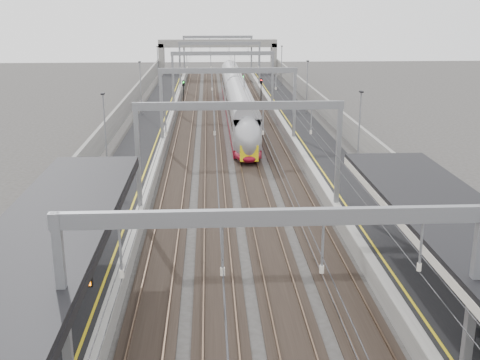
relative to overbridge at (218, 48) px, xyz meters
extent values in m
cube|color=black|center=(-8.00, -55.00, -4.81)|extent=(4.00, 120.00, 1.00)
cube|color=black|center=(8.00, -55.00, -4.81)|extent=(4.00, 120.00, 1.00)
cube|color=black|center=(-4.50, -55.00, -5.27)|extent=(2.40, 140.00, 0.08)
cube|color=brown|center=(-5.22, -55.00, -5.18)|extent=(0.07, 140.00, 0.14)
cube|color=brown|center=(-3.78, -55.00, -5.18)|extent=(0.07, 140.00, 0.14)
cube|color=black|center=(-1.50, -55.00, -5.27)|extent=(2.40, 140.00, 0.08)
cube|color=brown|center=(-2.22, -55.00, -5.18)|extent=(0.07, 140.00, 0.14)
cube|color=brown|center=(-0.78, -55.00, -5.18)|extent=(0.07, 140.00, 0.14)
cube|color=black|center=(1.50, -55.00, -5.27)|extent=(2.40, 140.00, 0.08)
cube|color=brown|center=(0.78, -55.00, -5.18)|extent=(0.07, 140.00, 0.14)
cube|color=brown|center=(2.22, -55.00, -5.18)|extent=(0.07, 140.00, 0.14)
cube|color=black|center=(4.50, -55.00, -5.27)|extent=(2.40, 140.00, 0.08)
cube|color=brown|center=(3.78, -55.00, -5.18)|extent=(0.07, 140.00, 0.14)
cube|color=brown|center=(5.22, -55.00, -5.18)|extent=(0.07, 140.00, 0.14)
cube|color=gray|center=(-6.30, -98.00, -1.01)|extent=(0.28, 0.28, 6.60)
cube|color=gray|center=(6.30, -98.00, -1.01)|extent=(0.28, 0.28, 6.60)
cube|color=gray|center=(0.00, -98.00, 2.04)|extent=(13.00, 0.25, 0.50)
cube|color=gray|center=(-6.30, -78.00, -1.01)|extent=(0.28, 0.28, 6.60)
cube|color=gray|center=(6.30, -78.00, -1.01)|extent=(0.28, 0.28, 6.60)
cube|color=gray|center=(0.00, -78.00, 2.04)|extent=(13.00, 0.25, 0.50)
cube|color=gray|center=(-6.30, -58.00, -1.01)|extent=(0.28, 0.28, 6.60)
cube|color=gray|center=(6.30, -58.00, -1.01)|extent=(0.28, 0.28, 6.60)
cube|color=gray|center=(0.00, -58.00, 2.04)|extent=(13.00, 0.25, 0.50)
cube|color=gray|center=(-6.30, -38.00, -1.01)|extent=(0.28, 0.28, 6.60)
cube|color=gray|center=(6.30, -38.00, -1.01)|extent=(0.28, 0.28, 6.60)
cube|color=gray|center=(0.00, -38.00, 2.04)|extent=(13.00, 0.25, 0.50)
cube|color=gray|center=(-6.30, -18.00, -1.01)|extent=(0.28, 0.28, 6.60)
cube|color=gray|center=(6.30, -18.00, -1.01)|extent=(0.28, 0.28, 6.60)
cube|color=gray|center=(0.00, -18.00, 2.04)|extent=(13.00, 0.25, 0.50)
cube|color=gray|center=(-6.30, 0.00, -1.01)|extent=(0.28, 0.28, 6.60)
cube|color=gray|center=(6.30, 0.00, -1.01)|extent=(0.28, 0.28, 6.60)
cube|color=gray|center=(0.00, 0.00, 2.04)|extent=(13.00, 0.25, 0.50)
cylinder|color=#262628|center=(-4.50, -50.00, 0.19)|extent=(0.03, 140.00, 0.03)
cylinder|color=#262628|center=(-1.50, -50.00, 0.19)|extent=(0.03, 140.00, 0.03)
cylinder|color=#262628|center=(1.50, -50.00, 0.19)|extent=(0.03, 140.00, 0.03)
cylinder|color=#262628|center=(4.50, -50.00, 0.19)|extent=(0.03, 140.00, 0.03)
cube|color=black|center=(-8.00, -97.00, -0.19)|extent=(4.40, 30.00, 0.24)
cylinder|color=black|center=(-9.70, -86.00, -2.31)|extent=(0.20, 0.20, 4.00)
cube|color=black|center=(-6.60, -96.00, -0.76)|extent=(1.60, 0.15, 0.55)
cube|color=#FF6D05|center=(-6.60, -96.08, -0.76)|extent=(1.50, 0.02, 0.42)
cylinder|color=black|center=(9.70, -86.00, -2.31)|extent=(0.20, 0.20, 4.00)
cube|color=slate|center=(0.00, 0.00, 0.89)|extent=(22.00, 2.20, 1.40)
cube|color=slate|center=(-10.50, 0.00, -2.21)|extent=(1.00, 2.20, 6.20)
cube|color=slate|center=(10.50, 0.00, -2.21)|extent=(1.00, 2.20, 6.20)
cube|color=slate|center=(-11.20, -55.00, -3.71)|extent=(0.30, 120.00, 3.20)
cube|color=slate|center=(11.20, -55.00, -3.71)|extent=(0.30, 120.00, 3.20)
cube|color=maroon|center=(1.50, -52.68, -4.74)|extent=(2.49, 21.24, 0.74)
cube|color=#9A9A9F|center=(1.50, -52.68, -2.99)|extent=(2.49, 21.24, 2.77)
cube|color=black|center=(1.50, -60.11, -5.04)|extent=(1.85, 2.22, 0.46)
cube|color=maroon|center=(1.50, -31.07, -4.74)|extent=(2.49, 21.24, 0.74)
cube|color=#9A9A9F|center=(1.50, -31.07, -2.99)|extent=(2.49, 21.24, 2.77)
cube|color=black|center=(1.50, -38.50, -5.04)|extent=(1.85, 2.22, 0.46)
ellipsoid|color=#9A9A9F|center=(1.50, -63.48, -3.26)|extent=(2.49, 4.80, 3.88)
cube|color=yellow|center=(1.50, -65.46, -4.09)|extent=(1.57, 0.12, 1.38)
cube|color=black|center=(1.50, -65.05, -2.71)|extent=(1.48, 0.54, 0.87)
cylinder|color=black|center=(8.17, -94.76, -4.11)|extent=(0.06, 0.06, 0.40)
cylinder|color=black|center=(-5.20, -33.57, -3.81)|extent=(0.12, 0.12, 3.00)
cube|color=black|center=(-5.20, -33.57, -2.21)|extent=(0.32, 0.22, 0.75)
sphere|color=#0CE526|center=(-5.20, -33.70, -2.06)|extent=(0.16, 0.16, 0.16)
cylinder|color=black|center=(3.20, -27.73, -3.81)|extent=(0.12, 0.12, 3.00)
cube|color=black|center=(3.20, -27.73, -2.21)|extent=(0.32, 0.22, 0.75)
sphere|color=#0CE526|center=(3.20, -27.86, -2.06)|extent=(0.16, 0.16, 0.16)
cylinder|color=black|center=(5.40, -31.87, -3.81)|extent=(0.12, 0.12, 3.00)
cube|color=black|center=(5.40, -31.87, -2.21)|extent=(0.32, 0.22, 0.75)
sphere|color=red|center=(5.40, -32.00, -2.06)|extent=(0.16, 0.16, 0.16)
camera|label=1|loc=(-1.84, -114.51, 8.07)|focal=45.00mm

